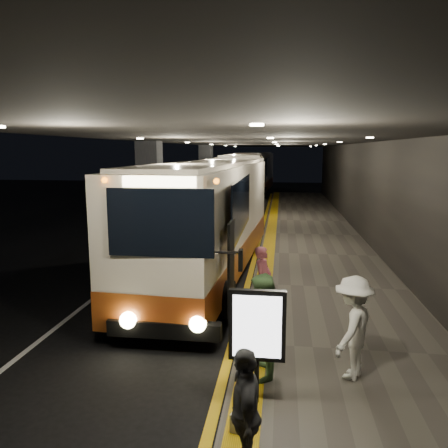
# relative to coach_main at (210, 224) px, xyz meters

# --- Properties ---
(ground) EXTENTS (90.00, 90.00, 0.00)m
(ground) POSITION_rel_coach_main_xyz_m (-1.04, -2.08, -1.73)
(ground) COLOR black
(lane_line_white) EXTENTS (0.12, 50.00, 0.01)m
(lane_line_white) POSITION_rel_coach_main_xyz_m (-2.84, 2.92, -1.72)
(lane_line_white) COLOR silver
(lane_line_white) RESTS_ON ground
(kerb_stripe_yellow) EXTENTS (0.18, 50.00, 0.01)m
(kerb_stripe_yellow) POSITION_rel_coach_main_xyz_m (1.31, 2.92, -1.72)
(kerb_stripe_yellow) COLOR gold
(kerb_stripe_yellow) RESTS_ON ground
(sidewalk) EXTENTS (4.50, 50.00, 0.15)m
(sidewalk) POSITION_rel_coach_main_xyz_m (3.71, 2.92, -1.65)
(sidewalk) COLOR #514C44
(sidewalk) RESTS_ON ground
(tactile_strip) EXTENTS (0.50, 50.00, 0.01)m
(tactile_strip) POSITION_rel_coach_main_xyz_m (1.81, 2.92, -1.57)
(tactile_strip) COLOR gold
(tactile_strip) RESTS_ON sidewalk
(terminal_wall) EXTENTS (0.10, 50.00, 6.00)m
(terminal_wall) POSITION_rel_coach_main_xyz_m (5.96, 2.92, 1.27)
(terminal_wall) COLOR black
(terminal_wall) RESTS_ON ground
(support_columns) EXTENTS (0.80, 24.80, 4.40)m
(support_columns) POSITION_rel_coach_main_xyz_m (-2.54, 1.92, 0.47)
(support_columns) COLOR black
(support_columns) RESTS_ON ground
(canopy) EXTENTS (9.00, 50.00, 0.40)m
(canopy) POSITION_rel_coach_main_xyz_m (1.46, 2.92, 2.87)
(canopy) COLOR black
(canopy) RESTS_ON support_columns
(coach_main) EXTENTS (3.05, 11.64, 3.60)m
(coach_main) POSITION_rel_coach_main_xyz_m (0.00, 0.00, 0.00)
(coach_main) COLOR beige
(coach_main) RESTS_ON ground
(coach_second) EXTENTS (3.17, 11.93, 3.71)m
(coach_second) POSITION_rel_coach_main_xyz_m (-0.20, 13.45, 0.05)
(coach_second) COLOR beige
(coach_second) RESTS_ON ground
(coach_third) EXTENTS (3.15, 12.06, 3.75)m
(coach_third) POSITION_rel_coach_main_xyz_m (-0.27, 27.35, 0.07)
(coach_third) COLOR beige
(coach_third) RESTS_ON ground
(passenger_boarding) EXTENTS (0.56, 0.70, 1.66)m
(passenger_boarding) POSITION_rel_coach_main_xyz_m (1.88, -3.52, -0.75)
(passenger_boarding) COLOR #D36274
(passenger_boarding) RESTS_ON sidewalk
(passenger_waiting_green) EXTENTS (0.59, 0.92, 1.85)m
(passenger_waiting_green) POSITION_rel_coach_main_xyz_m (1.98, -6.56, -0.65)
(passenger_waiting_green) COLOR #4B703E
(passenger_waiting_green) RESTS_ON sidewalk
(passenger_waiting_white) EXTENTS (1.03, 1.29, 1.81)m
(passenger_waiting_white) POSITION_rel_coach_main_xyz_m (3.55, -6.32, -0.67)
(passenger_waiting_white) COLOR white
(passenger_waiting_white) RESTS_ON sidewalk
(passenger_waiting_grey) EXTENTS (0.63, 1.02, 1.64)m
(passenger_waiting_grey) POSITION_rel_coach_main_xyz_m (1.91, -8.91, -0.76)
(passenger_waiting_grey) COLOR #505055
(passenger_waiting_grey) RESTS_ON sidewalk
(bag_plain) EXTENTS (0.25, 0.19, 0.28)m
(bag_plain) POSITION_rel_coach_main_xyz_m (1.76, -8.13, -1.44)
(bag_plain) COLOR beige
(bag_plain) RESTS_ON sidewalk
(info_sign) EXTENTS (0.87, 0.12, 1.84)m
(info_sign) POSITION_rel_coach_main_xyz_m (1.96, -7.35, -0.33)
(info_sign) COLOR black
(info_sign) RESTS_ON sidewalk
(stanchion_post) EXTENTS (0.05, 0.05, 1.07)m
(stanchion_post) POSITION_rel_coach_main_xyz_m (1.71, -5.24, -1.04)
(stanchion_post) COLOR black
(stanchion_post) RESTS_ON sidewalk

